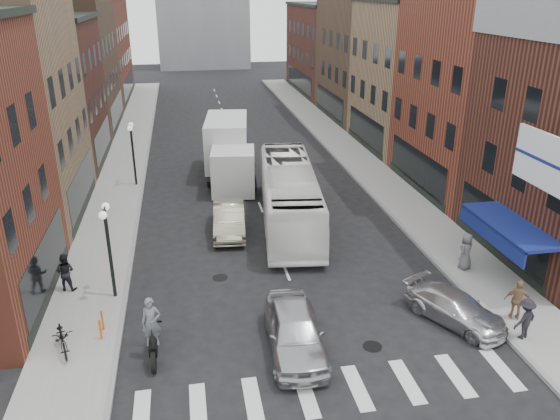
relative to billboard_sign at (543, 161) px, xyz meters
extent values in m
plane|color=black|center=(-8.59, -0.50, -6.13)|extent=(160.00, 160.00, 0.00)
cube|color=gray|center=(-17.09, 21.50, -6.06)|extent=(3.00, 74.00, 0.15)
cube|color=gray|center=(-0.09, 21.50, -6.06)|extent=(3.00, 74.00, 0.15)
cube|color=gray|center=(-15.59, 21.50, -6.13)|extent=(0.20, 74.00, 0.16)
cube|color=gray|center=(-1.59, 21.50, -6.13)|extent=(0.20, 74.00, 0.16)
cube|color=silver|center=(-8.59, -3.50, -6.13)|extent=(12.00, 2.20, 0.01)
cube|color=black|center=(-18.61, 4.00, -4.53)|extent=(0.08, 7.20, 2.20)
cube|color=black|center=(-18.61, 13.50, -4.53)|extent=(0.08, 8.00, 2.20)
cube|color=#472119|center=(-23.59, 23.50, -1.13)|extent=(10.00, 10.00, 10.00)
cube|color=black|center=(-18.61, 23.50, -4.53)|extent=(0.08, 8.00, 2.20)
cube|color=black|center=(-23.59, 23.50, 4.02)|extent=(10.30, 10.20, 0.30)
cube|color=#4D3926|center=(-23.59, 34.50, 0.37)|extent=(10.00, 12.00, 13.00)
cube|color=black|center=(-18.61, 34.50, -4.53)|extent=(0.08, 9.60, 2.20)
cube|color=brown|center=(-23.59, 48.50, -0.63)|extent=(10.00, 16.00, 11.00)
cube|color=black|center=(-18.61, 48.50, -4.53)|extent=(0.08, 12.80, 2.20)
cube|color=black|center=(1.43, 4.00, -4.53)|extent=(0.08, 7.20, 2.20)
cube|color=brown|center=(6.41, 13.50, 0.87)|extent=(10.00, 10.00, 14.00)
cube|color=black|center=(1.43, 13.50, -4.53)|extent=(0.08, 8.00, 2.20)
cube|color=#8D6D4E|center=(6.41, 23.50, -0.63)|extent=(10.00, 10.00, 11.00)
cube|color=black|center=(1.43, 23.50, -4.53)|extent=(0.08, 8.00, 2.20)
cube|color=#4D3926|center=(6.41, 34.50, -0.13)|extent=(10.00, 12.00, 12.00)
cube|color=black|center=(1.43, 34.50, -4.53)|extent=(0.08, 9.60, 2.20)
cube|color=#472119|center=(6.41, 48.50, -1.13)|extent=(10.00, 16.00, 10.00)
cube|color=black|center=(1.43, 48.50, -4.53)|extent=(0.08, 12.80, 2.20)
cube|color=black|center=(6.41, 48.50, 4.02)|extent=(10.30, 16.20, 0.30)
cube|color=navy|center=(0.51, 2.00, -3.43)|extent=(1.80, 5.00, 0.15)
cube|color=navy|center=(-0.34, 2.00, -3.78)|extent=(0.10, 5.00, 0.70)
cylinder|color=black|center=(0.61, 0.00, 0.07)|extent=(1.40, 0.08, 0.08)
cube|color=silver|center=(-0.09, 0.00, 0.07)|extent=(0.12, 3.00, 2.00)
cylinder|color=black|center=(-15.99, 3.50, -4.13)|extent=(0.14, 0.14, 4.00)
cylinder|color=black|center=(-15.99, 3.50, -2.13)|extent=(0.06, 0.90, 0.06)
sphere|color=white|center=(-15.99, 3.05, -2.18)|extent=(0.32, 0.32, 0.32)
sphere|color=white|center=(-15.99, 3.95, -2.18)|extent=(0.32, 0.32, 0.32)
cylinder|color=black|center=(-15.99, 17.50, -4.13)|extent=(0.14, 0.14, 4.00)
cylinder|color=black|center=(-15.99, 17.50, -2.13)|extent=(0.06, 0.90, 0.06)
sphere|color=white|center=(-15.99, 17.05, -2.18)|extent=(0.32, 0.32, 0.32)
sphere|color=white|center=(-15.99, 17.95, -2.18)|extent=(0.32, 0.32, 0.32)
cylinder|color=#D8590C|center=(-16.19, 0.50, -5.58)|extent=(0.08, 0.08, 0.80)
cylinder|color=#D8590C|center=(-16.19, 1.10, -5.58)|extent=(0.08, 0.08, 0.80)
cube|color=silver|center=(-9.89, 15.07, -4.67)|extent=(2.94, 3.13, 2.72)
cube|color=black|center=(-9.89, 15.07, -4.39)|extent=(2.82, 1.84, 1.20)
cube|color=silver|center=(-9.89, 19.20, -3.85)|extent=(3.40, 5.95, 3.15)
cube|color=navy|center=(-9.89, 19.20, -3.85)|extent=(3.01, 2.50, 1.30)
cube|color=black|center=(-9.89, 18.98, -5.64)|extent=(3.26, 7.31, 0.38)
cylinder|color=black|center=(-11.14, 15.29, -5.64)|extent=(0.30, 0.98, 0.98)
cylinder|color=black|center=(-8.65, 15.29, -5.64)|extent=(0.30, 0.98, 0.98)
cylinder|color=black|center=(-11.14, 18.98, -5.64)|extent=(0.30, 0.98, 0.98)
cylinder|color=black|center=(-8.65, 18.98, -5.64)|extent=(0.30, 0.98, 0.98)
cylinder|color=black|center=(-11.14, 21.15, -5.64)|extent=(0.30, 0.98, 0.98)
cylinder|color=black|center=(-8.65, 21.15, -5.64)|extent=(0.30, 0.98, 0.98)
cylinder|color=black|center=(-14.26, 0.13, -5.78)|extent=(0.15, 0.72, 0.72)
cylinder|color=black|center=(-14.26, -1.49, -5.78)|extent=(0.15, 0.72, 0.72)
cube|color=black|center=(-14.26, -0.68, -5.54)|extent=(0.29, 1.31, 0.38)
cube|color=black|center=(-14.26, -0.08, -5.10)|extent=(0.60, 0.07, 0.07)
imported|color=slate|center=(-14.26, -0.79, -4.64)|extent=(0.66, 0.44, 1.79)
imported|color=white|center=(-7.39, 9.97, -4.51)|extent=(4.10, 11.87, 3.24)
imported|color=#B7B6BB|center=(-9.39, -1.19, -5.33)|extent=(2.15, 4.82, 1.61)
imported|color=#AEAA8D|center=(-10.72, 9.29, -5.38)|extent=(1.97, 4.68, 1.50)
imported|color=silver|center=(-2.96, -0.53, -5.54)|extent=(3.40, 4.42, 1.19)
imported|color=black|center=(-17.40, 0.08, -5.48)|extent=(1.20, 2.04, 1.01)
imported|color=black|center=(-18.01, 4.42, -5.16)|extent=(0.90, 0.66, 1.65)
imported|color=black|center=(-1.12, -2.13, -5.19)|extent=(1.14, 0.84, 1.59)
imported|color=#8C6947|center=(-0.68, -0.95, -5.17)|extent=(1.07, 0.82, 1.63)
imported|color=#54565C|center=(-0.62, 3.16, -5.13)|extent=(1.00, 0.90, 1.71)
camera|label=1|loc=(-12.76, -16.93, 5.84)|focal=35.00mm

